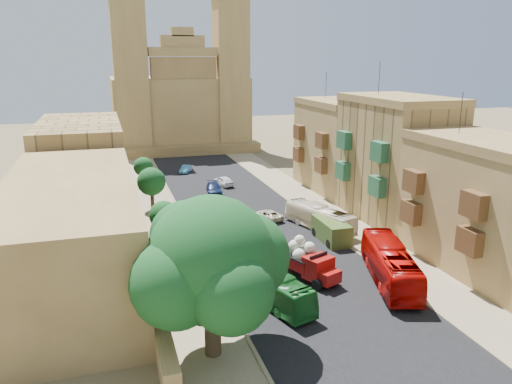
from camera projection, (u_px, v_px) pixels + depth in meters
ground at (383, 364)px, 29.91m from camera, size 260.00×260.00×0.00m
road_surface at (246, 217)px, 57.62m from camera, size 14.00×140.00×0.01m
sidewalk_east at (321, 210)px, 60.30m from camera, size 5.00×140.00×0.01m
sidewalk_west at (163, 225)px, 54.93m from camera, size 5.00×140.00×0.01m
kerb_east at (302, 211)px, 59.58m from camera, size 0.25×140.00×0.12m
kerb_west at (186, 222)px, 55.63m from camera, size 0.25×140.00×0.12m
townhouse_b at (483, 202)px, 43.11m from camera, size 9.00×14.00×14.90m
townhouse_c at (395, 158)px, 55.72m from camera, size 9.00×14.00×17.40m
townhouse_d at (339, 145)px, 68.84m from camera, size 9.00×14.00×15.90m
west_wall at (142, 253)px, 44.62m from camera, size 1.00×40.00×1.80m
west_building_low at (73, 231)px, 40.36m from camera, size 10.00×28.00×8.40m
west_building_mid at (82, 160)px, 64.17m from camera, size 10.00×22.00×10.00m
church at (179, 101)px, 100.05m from camera, size 28.00×22.50×36.30m
ficus_tree at (213, 264)px, 29.40m from camera, size 10.12×9.31×10.12m
street_tree_a at (183, 256)px, 37.29m from camera, size 3.30×3.30×5.08m
street_tree_b at (164, 216)px, 48.49m from camera, size 2.85×2.85×4.38m
street_tree_c at (151, 182)px, 59.43m from camera, size 3.38×3.38×5.20m
street_tree_d at (143, 167)px, 70.69m from camera, size 2.75×2.75×4.23m
red_truck at (307, 260)px, 41.25m from camera, size 4.22×6.32×3.50m
olive_pickup at (331, 231)px, 49.82m from camera, size 2.41×5.17×2.12m
bus_green_north at (269, 286)px, 37.28m from camera, size 4.65×9.25×2.51m
bus_red_east at (390, 264)px, 40.52m from camera, size 5.84×11.32×3.08m
bus_cream_east at (320, 218)px, 53.15m from camera, size 4.97×9.43×2.57m
car_blue_a at (256, 274)px, 40.59m from camera, size 2.55×4.44×1.42m
car_white_a at (226, 223)px, 53.34m from camera, size 2.63×4.20×1.31m
car_cream at (268, 215)px, 56.47m from camera, size 3.08×4.43×1.12m
car_dkblue at (214, 188)px, 67.50m from camera, size 2.49×4.90×1.36m
car_white_b at (224, 181)px, 71.56m from camera, size 2.55×4.41×1.41m
car_blue_b at (186, 169)px, 79.95m from camera, size 2.53×3.64×1.14m
pedestrian_a at (417, 282)px, 38.82m from camera, size 0.74×0.62×1.73m
pedestrian_c at (391, 265)px, 42.21m from camera, size 0.73×1.04×1.64m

